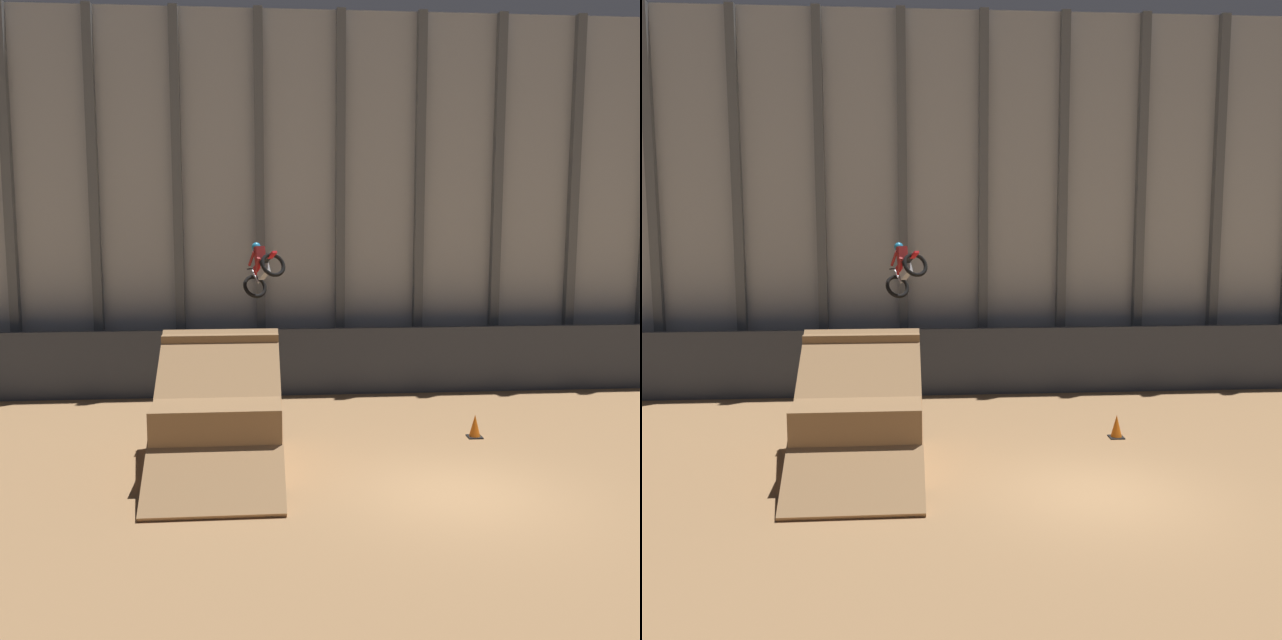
# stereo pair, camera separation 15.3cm
# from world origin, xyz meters

# --- Properties ---
(ground_plane) EXTENTS (60.00, 60.00, 0.00)m
(ground_plane) POSITION_xyz_m (0.00, 0.00, 0.00)
(ground_plane) COLOR #9E754C
(arena_back_wall) EXTENTS (32.00, 0.40, 11.74)m
(arena_back_wall) POSITION_xyz_m (0.00, 9.93, 5.87)
(arena_back_wall) COLOR #ADB2B7
(arena_back_wall) RESTS_ON ground_plane
(lower_barrier) EXTENTS (31.36, 0.20, 2.06)m
(lower_barrier) POSITION_xyz_m (0.00, 8.60, 1.03)
(lower_barrier) COLOR #383D47
(lower_barrier) RESTS_ON ground_plane
(dirt_ramp) EXTENTS (2.72, 4.78, 2.89)m
(dirt_ramp) POSITION_xyz_m (-4.80, 2.33, 0.99)
(dirt_ramp) COLOR #966F48
(dirt_ramp) RESTS_ON ground_plane
(rider_bike_solo) EXTENTS (1.36, 1.82, 1.68)m
(rider_bike_solo) POSITION_xyz_m (-3.77, 7.35, 3.99)
(rider_bike_solo) COLOR black
(traffic_cone_arena_edge) EXTENTS (0.36, 0.36, 0.58)m
(traffic_cone_arena_edge) POSITION_xyz_m (1.44, 3.71, 0.28)
(traffic_cone_arena_edge) COLOR black
(traffic_cone_arena_edge) RESTS_ON ground_plane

